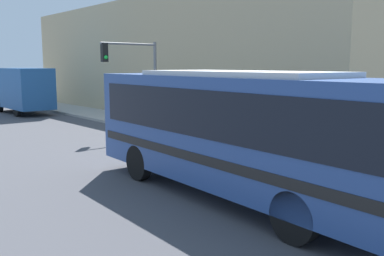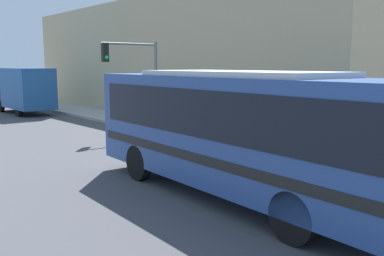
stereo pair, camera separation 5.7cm
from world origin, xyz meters
TOP-DOWN VIEW (x-y plane):
  - ground_plane at (0.00, 0.00)m, footprint 120.00×120.00m
  - sidewalk at (6.06, 20.00)m, footprint 3.12×70.00m
  - building_facade at (10.62, 16.57)m, footprint 6.00×31.14m
  - city_bus at (-0.13, -0.34)m, footprint 3.07×10.32m
  - delivery_truck at (2.65, 23.44)m, footprint 2.35×6.54m
  - fire_hydrant at (5.10, 5.84)m, footprint 0.25×0.33m
  - traffic_light_pole at (4.03, 10.80)m, footprint 3.28×0.35m
  - parking_meter at (5.10, 10.85)m, footprint 0.14×0.14m
  - pedestrian_near_corner at (5.65, 10.67)m, footprint 0.34×0.34m

SIDE VIEW (x-z plane):
  - ground_plane at x=0.00m, z-range 0.00..0.00m
  - sidewalk at x=6.06m, z-range 0.00..0.16m
  - fire_hydrant at x=5.10m, z-range 0.16..0.88m
  - pedestrian_near_corner at x=5.65m, z-range 0.17..1.77m
  - parking_meter at x=5.10m, z-range 0.38..1.58m
  - delivery_truck at x=2.65m, z-range 0.13..3.40m
  - city_bus at x=-0.13m, z-range 0.27..3.62m
  - traffic_light_pole at x=4.03m, z-range 1.05..5.58m
  - building_facade at x=10.62m, z-range 0.00..7.89m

